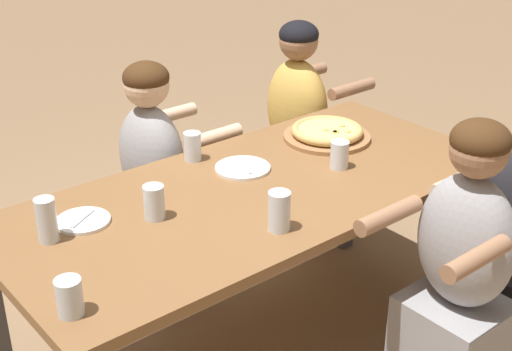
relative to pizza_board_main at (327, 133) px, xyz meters
name	(u,v)px	position (x,y,z in m)	size (l,w,h in m)	color
dining_table	(256,209)	(-0.53, -0.17, -0.11)	(1.91, 0.87, 0.76)	brown
pizza_board_main	(327,133)	(0.00, 0.00, 0.00)	(0.37, 0.37, 0.05)	#996B42
empty_plate_a	(83,221)	(-1.14, 0.00, -0.02)	(0.18, 0.18, 0.02)	white
empty_plate_b	(243,168)	(-0.47, -0.01, -0.02)	(0.21, 0.21, 0.02)	white
drinking_glass_a	(70,299)	(-1.39, -0.43, 0.02)	(0.07, 0.07, 0.11)	silver
drinking_glass_b	(154,204)	(-0.93, -0.12, 0.03)	(0.07, 0.07, 0.12)	silver
drinking_glass_c	(339,157)	(-0.17, -0.23, 0.02)	(0.07, 0.07, 0.11)	silver
drinking_glass_d	(47,220)	(-1.27, -0.04, 0.05)	(0.07, 0.07, 0.15)	silver
drinking_glass_e	(279,214)	(-0.66, -0.45, 0.03)	(0.07, 0.07, 0.13)	silver
drinking_glass_f	(193,148)	(-0.56, 0.19, 0.02)	(0.07, 0.07, 0.11)	silver
diner_far_right	(297,141)	(0.28, 0.49, -0.27)	(0.51, 0.40, 1.14)	gold
diner_far_center	(155,192)	(-0.57, 0.49, -0.29)	(0.51, 0.40, 1.10)	#99999E
diner_near_midright	(459,286)	(-0.15, -0.82, -0.27)	(0.51, 0.40, 1.13)	#99999E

